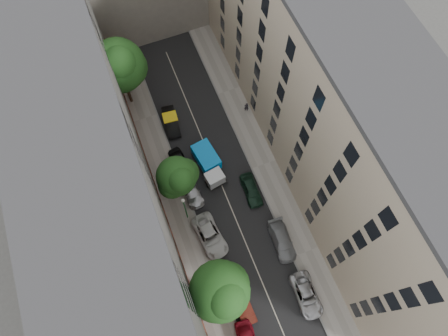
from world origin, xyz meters
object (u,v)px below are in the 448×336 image
tree_near (221,292)px  tree_mid (178,177)px  car_left_5 (171,122)px  tree_far (120,67)px  car_left_2 (210,236)px  car_left_4 (181,163)px  car_right_0 (306,295)px  car_left_1 (242,304)px  tarp_truck (209,164)px  car_left_3 (191,191)px  pedestrian (246,107)px  car_right_1 (282,241)px  lamp_post (185,207)px  car_right_2 (251,190)px

tree_near → tree_mid: tree_near is taller
car_left_5 → tree_far: size_ratio=0.43×
car_left_2 → tree_mid: (-1.16, 5.87, 4.13)m
car_left_4 → car_right_0: size_ratio=0.85×
car_left_1 → tree_far: tree_far is taller
tarp_truck → car_left_3: size_ratio=1.24×
tree_mid → tree_far: (-1.80, 13.83, 2.03)m
pedestrian → car_right_1: bearing=99.5°
tree_near → pedestrian: (10.90, 19.61, -5.20)m
car_left_1 → tree_near: (-1.70, 1.26, 5.43)m
car_left_2 → tree_far: bearing=91.9°
tarp_truck → lamp_post: size_ratio=0.96×
car_right_0 → car_right_2: (-0.76, 12.40, 0.05)m
tree_near → tarp_truck: bearing=74.4°
car_left_2 → car_left_3: 5.60m
car_left_1 → car_right_2: car_right_2 is taller
car_left_1 → car_right_2: bearing=59.5°
car_left_5 → car_right_1: car_left_5 is taller
tree_mid → pedestrian: 13.76m
tarp_truck → car_left_5: 7.47m
car_right_2 → tree_far: tree_far is taller
car_right_1 → tree_far: bearing=117.3°
car_right_0 → tree_near: bearing=163.5°
car_left_3 → tree_near: bearing=-96.5°
tarp_truck → tree_mid: size_ratio=0.78×
car_left_4 → tree_far: bearing=97.1°
tree_far → lamp_post: bearing=-85.1°
car_left_1 → car_left_3: bearing=89.8°
tree_near → car_right_1: bearing=20.7°
car_left_2 → lamp_post: size_ratio=0.91×
tarp_truck → car_right_1: 11.76m
car_left_4 → lamp_post: lamp_post is taller
car_left_5 → tree_far: bearing=130.7°
car_right_2 → pedestrian: (3.60, 10.07, 0.22)m
car_right_1 → car_right_2: size_ratio=1.14×
car_left_2 → tree_far: tree_far is taller
car_left_5 → tree_near: bearing=-89.5°
car_right_1 → tree_mid: size_ratio=0.67×
car_left_3 → car_right_1: bearing=-53.0°
tree_near → tree_mid: 12.27m
car_right_0 → pedestrian: bearing=85.8°
car_left_2 → car_right_0: 11.51m
car_right_2 → tree_far: size_ratio=0.41×
car_left_3 → car_right_1: 11.35m
tree_near → car_left_2: bearing=79.7°
tarp_truck → car_left_4: (-2.88, 1.51, -0.64)m
car_right_1 → lamp_post: size_ratio=0.83×
car_right_0 → pedestrian: size_ratio=3.05×
car_left_2 → car_left_4: size_ratio=1.29×
car_left_3 → pedestrian: size_ratio=2.83×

